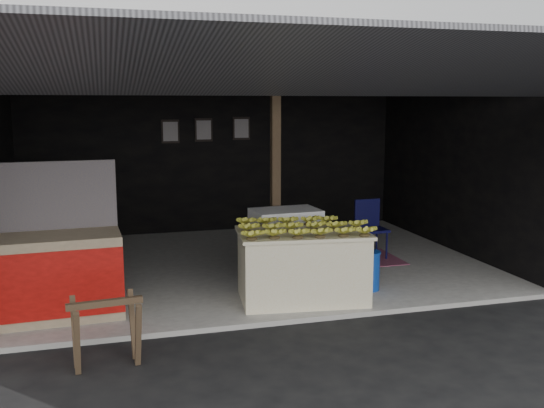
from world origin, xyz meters
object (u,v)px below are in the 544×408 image
object	(u,v)px
banana_table	(302,265)
water_barrel	(367,271)
sawhorse	(106,325)
white_crate	(286,245)
plastic_chair	(370,223)
neighbor_stall	(44,273)

from	to	relation	value
banana_table	water_barrel	world-z (taller)	banana_table
banana_table	sawhorse	size ratio (longest dim) A/B	2.40
white_crate	water_barrel	size ratio (longest dim) A/B	2.06
plastic_chair	water_barrel	bearing A→B (deg)	-116.75
white_crate	plastic_chair	size ratio (longest dim) A/B	1.09
neighbor_stall	sawhorse	xyz separation A→B (m)	(0.64, -1.38, -0.16)
neighbor_stall	sawhorse	bearing A→B (deg)	-68.00
banana_table	sawhorse	distance (m)	2.59
white_crate	sawhorse	size ratio (longest dim) A/B	1.42
neighbor_stall	plastic_chair	xyz separation A→B (m)	(4.60, 1.55, 0.01)
banana_table	plastic_chair	xyz separation A→B (m)	(1.66, 1.72, 0.10)
banana_table	plastic_chair	size ratio (longest dim) A/B	1.85
white_crate	sawhorse	distance (m)	3.10
neighbor_stall	water_barrel	world-z (taller)	neighbor_stall
neighbor_stall	water_barrel	xyz separation A→B (m)	(3.86, -0.00, -0.28)
neighbor_stall	water_barrel	distance (m)	3.87
plastic_chair	neighbor_stall	bearing A→B (deg)	-162.65
white_crate	banana_table	bearing A→B (deg)	-96.94
white_crate	neighbor_stall	distance (m)	3.04
neighbor_stall	plastic_chair	bearing A→B (deg)	15.71
banana_table	white_crate	size ratio (longest dim) A/B	1.69
sawhorse	water_barrel	size ratio (longest dim) A/B	1.45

